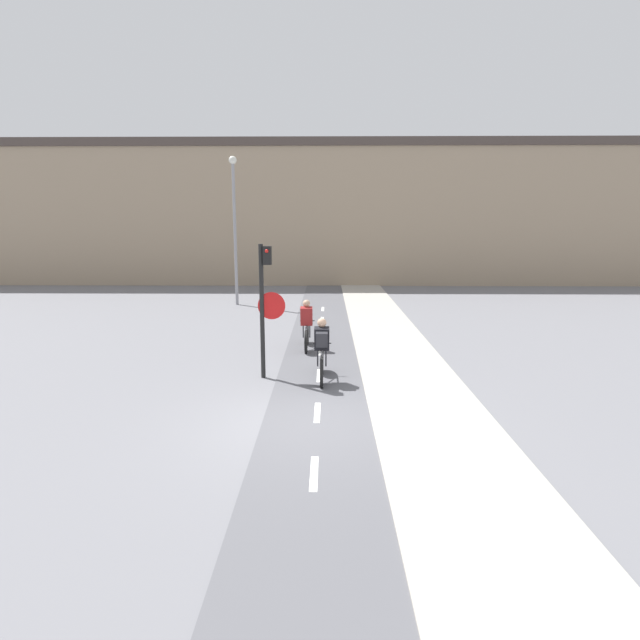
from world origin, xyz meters
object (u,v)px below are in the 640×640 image
(traffic_light_pole, at_px, (265,297))
(cyclist_near, at_px, (322,352))
(street_lamp_far, at_px, (234,216))
(cyclist_far, at_px, (307,327))

(traffic_light_pole, distance_m, cyclist_near, 1.92)
(street_lamp_far, bearing_deg, traffic_light_pole, -76.37)
(cyclist_near, bearing_deg, street_lamp_far, 109.54)
(traffic_light_pole, bearing_deg, cyclist_near, -10.41)
(street_lamp_far, xyz_separation_m, cyclist_far, (3.66, -8.54, -3.47))
(traffic_light_pole, relative_size, street_lamp_far, 0.49)
(street_lamp_far, relative_size, cyclist_near, 3.76)
(cyclist_near, bearing_deg, traffic_light_pole, 169.59)
(cyclist_far, bearing_deg, traffic_light_pole, -106.79)
(traffic_light_pole, distance_m, cyclist_far, 3.34)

